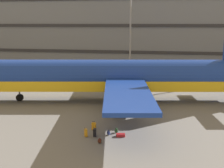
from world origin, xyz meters
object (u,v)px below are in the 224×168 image
Objects in this scene: backpack_small at (116,130)px; backpack_large at (109,133)px; airliner at (120,77)px; suitcase_laid_flat at (94,126)px; suitcase_purple at (95,132)px; backpack_black at (100,141)px; suitcase_silver at (121,135)px; suitcase_navy at (86,133)px.

backpack_small is 0.90m from backpack_large.
suitcase_laid_flat is at bearing -94.18° from airliner.
backpack_black is at bearing -61.63° from suitcase_purple.
suitcase_laid_flat is at bearing 146.21° from backpack_large.
suitcase_silver is at bearing -57.62° from backpack_small.
backpack_large is (0.81, -11.53, -2.89)m from airliner.
backpack_small reaches higher than backpack_black.
airliner reaches higher than backpack_large.
backpack_large is (1.57, -1.05, -0.16)m from suitcase_laid_flat.
suitcase_purple is at bearing 11.75° from suitcase_navy.
backpack_small is at bearing 29.29° from suitcase_navy.
suitcase_laid_flat is 1.71× the size of backpack_black.
backpack_small is (-0.52, 0.82, 0.10)m from suitcase_silver.
suitcase_laid_flat is (-0.77, -10.47, -2.74)m from airliner.
suitcase_laid_flat is 1.00× the size of suitcase_purple.
suitcase_purple is (-0.32, -12.03, -2.74)m from airliner.
suitcase_laid_flat reaches higher than backpack_black.
backpack_black is (-1.47, -1.75, 0.09)m from suitcase_silver.
suitcase_silver is 1.62× the size of backpack_large.
airliner is 74.73× the size of backpack_large.
suitcase_laid_flat is 2.16m from backpack_small.
airliner is 11.91m from backpack_large.
suitcase_purple is at bearing -144.30° from backpack_small.
backpack_black is (-0.95, -2.57, -0.01)m from backpack_small.
suitcase_navy is at bearing -100.13° from suitcase_laid_flat.
suitcase_purple is 1.02× the size of suitcase_silver.
suitcase_navy is 1.74m from suitcase_laid_flat.
backpack_small is (2.13, -0.34, -0.16)m from suitcase_laid_flat.
backpack_large is 1.90m from backpack_black.
backpack_large is at bearing 23.95° from suitcase_purple.
suitcase_silver is 1.62× the size of backpack_small.
suitcase_silver is 2.29m from backpack_black.
backpack_large is (1.13, 0.50, -0.15)m from suitcase_purple.
airliner is 10.85m from suitcase_laid_flat.
suitcase_purple is 1.24m from backpack_large.
backpack_large is at bearing -33.79° from suitcase_laid_flat.
airliner is 77.68× the size of backpack_black.
backpack_small reaches higher than suitcase_silver.
backpack_large reaches higher than backpack_black.
suitcase_silver is 0.97m from backpack_small.
suitcase_navy is at bearing -168.25° from suitcase_purple.
airliner is at bearing 84.98° from suitcase_navy.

